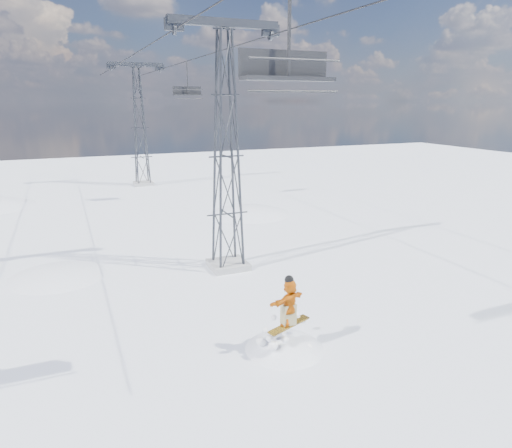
% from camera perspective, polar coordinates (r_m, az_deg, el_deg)
% --- Properties ---
extents(ground, '(120.00, 120.00, 0.00)m').
position_cam_1_polar(ground, '(15.77, 3.74, -15.32)').
color(ground, white).
rests_on(ground, ground).
extents(snow_terrain, '(39.00, 37.00, 22.00)m').
position_cam_1_polar(snow_terrain, '(37.72, -18.51, -13.50)').
color(snow_terrain, white).
rests_on(snow_terrain, ground).
extents(lift_tower_near, '(5.20, 1.80, 11.43)m').
position_cam_1_polar(lift_tower_near, '(21.44, -3.72, 8.36)').
color(lift_tower_near, '#999999').
rests_on(lift_tower_near, ground).
extents(lift_tower_far, '(5.20, 1.80, 11.43)m').
position_cam_1_polar(lift_tower_far, '(45.72, -14.32, 11.50)').
color(lift_tower_far, '#999999').
rests_on(lift_tower_far, ground).
extents(haul_cables, '(4.46, 51.00, 0.06)m').
position_cam_1_polar(haul_cables, '(32.50, -11.01, 19.92)').
color(haul_cables, black).
rests_on(haul_cables, ground).
extents(snowboarder_jump, '(4.40, 4.40, 6.66)m').
position_cam_1_polar(snowboarder_jump, '(16.67, 3.47, -20.16)').
color(snowboarder_jump, white).
rests_on(snowboarder_jump, ground).
extents(lift_chair_near, '(2.18, 0.63, 2.70)m').
position_cam_1_polar(lift_chair_near, '(10.72, 3.91, 18.89)').
color(lift_chair_near, black).
rests_on(lift_chair_near, ground).
extents(lift_chair_mid, '(2.20, 0.63, 2.72)m').
position_cam_1_polar(lift_chair_mid, '(36.38, -8.55, 16.04)').
color(lift_chair_mid, black).
rests_on(lift_chair_mid, ground).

